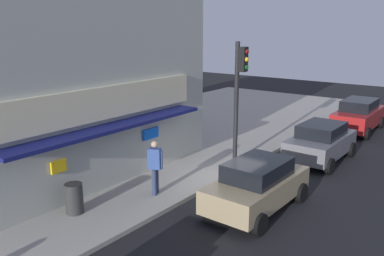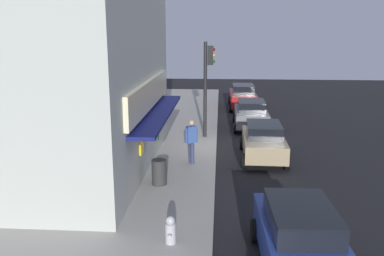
% 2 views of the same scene
% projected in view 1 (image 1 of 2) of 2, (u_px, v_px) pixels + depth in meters
% --- Properties ---
extents(ground_plane, '(58.97, 58.97, 0.00)m').
position_uv_depth(ground_plane, '(221.00, 183.00, 14.97)').
color(ground_plane, black).
extents(sidewalk, '(39.31, 12.00, 0.14)m').
position_uv_depth(sidewalk, '(110.00, 152.00, 18.46)').
color(sidewalk, '#A39E93').
rests_on(sidewalk, ground_plane).
extents(corner_building, '(11.19, 9.67, 8.63)m').
position_uv_depth(corner_building, '(26.00, 57.00, 15.67)').
color(corner_building, '#ADB2A8').
rests_on(corner_building, sidewalk).
extents(traffic_light, '(0.32, 0.58, 4.89)m').
position_uv_depth(traffic_light, '(239.00, 87.00, 16.01)').
color(traffic_light, black).
rests_on(traffic_light, sidewalk).
extents(trash_can, '(0.53, 0.53, 0.93)m').
position_uv_depth(trash_can, '(74.00, 198.00, 12.17)').
color(trash_can, '#2D2D2D').
rests_on(trash_can, sidewalk).
extents(pedestrian, '(0.41, 0.53, 1.84)m').
position_uv_depth(pedestrian, '(155.00, 165.00, 13.40)').
color(pedestrian, navy).
rests_on(pedestrian, sidewalk).
extents(potted_plant_by_doorway, '(0.67, 0.67, 0.94)m').
position_uv_depth(potted_plant_by_doorway, '(150.00, 155.00, 16.10)').
color(potted_plant_by_doorway, brown).
rests_on(potted_plant_by_doorway, sidewalk).
extents(parked_car_tan, '(3.99, 2.04, 1.60)m').
position_uv_depth(parked_car_tan, '(257.00, 185.00, 12.66)').
color(parked_car_tan, '#9E8966').
rests_on(parked_car_tan, ground_plane).
extents(parked_car_red, '(4.44, 2.04, 1.75)m').
position_uv_depth(parked_car_red, '(358.00, 115.00, 22.13)').
color(parked_car_red, '#AD1E1E').
rests_on(parked_car_red, ground_plane).
extents(parked_car_grey, '(3.95, 2.07, 1.62)m').
position_uv_depth(parked_car_grey, '(321.00, 142.00, 17.28)').
color(parked_car_grey, slate).
rests_on(parked_car_grey, ground_plane).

